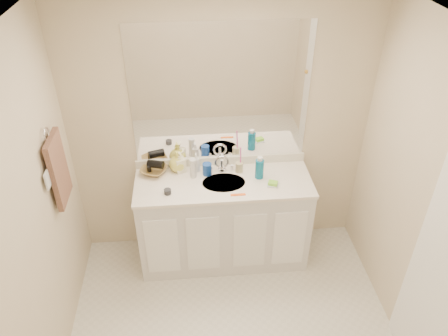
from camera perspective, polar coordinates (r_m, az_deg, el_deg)
ceiling at (r=2.11m, az=2.49°, el=15.49°), size 2.60×2.60×0.02m
wall_back at (r=3.79m, az=-0.45°, el=4.64°), size 2.60×0.02×2.40m
wall_left at (r=2.92m, az=-24.74°, el=-9.69°), size 0.02×2.60×2.40m
wall_right at (r=3.15m, az=26.20°, el=-6.52°), size 0.02×2.60×2.40m
vanity_cabinet at (r=4.02m, az=-0.07°, el=-6.96°), size 1.50×0.55×0.85m
countertop at (r=3.75m, az=-0.07°, el=-1.90°), size 1.52×0.57×0.03m
backsplash at (r=3.93m, az=-0.41°, el=0.98°), size 1.52×0.03×0.08m
sink_basin at (r=3.73m, az=-0.04°, el=-2.05°), size 0.37×0.37×0.02m
faucet at (r=3.84m, az=-0.29°, el=0.35°), size 0.02×0.02×0.11m
mirror at (r=3.62m, az=-0.47°, el=9.53°), size 1.48×0.01×1.20m
blue_mug at (r=3.79m, az=-2.22°, el=-0.14°), size 0.09×0.09×0.11m
tan_cup at (r=3.84m, az=2.01°, el=0.12°), size 0.08×0.08×0.09m
toothbrush at (r=3.78m, az=2.19°, el=1.45°), size 0.02×0.04×0.21m
mouthwash_bottle at (r=3.75m, az=4.65°, el=-0.13°), size 0.10×0.10×0.17m
soap_dish at (r=3.71m, az=6.39°, el=-2.20°), size 0.11×0.10×0.01m
green_soap at (r=3.70m, az=6.41°, el=-1.97°), size 0.09×0.08×0.03m
orange_comb at (r=3.58m, az=1.85°, el=-3.51°), size 0.12×0.03×0.01m
dark_jar at (r=3.62m, az=-7.38°, el=-3.07°), size 0.06×0.06×0.04m
extra_white_bottle at (r=3.75m, az=-4.06°, el=-0.02°), size 0.07×0.07×0.18m
soap_bottle_white at (r=3.83m, az=-3.65°, el=0.75°), size 0.08×0.08×0.18m
soap_bottle_cream at (r=3.83m, az=-5.78°, el=0.81°), size 0.11×0.11×0.19m
soap_bottle_yellow at (r=3.84m, az=-6.11°, el=0.92°), size 0.16×0.16×0.19m
wicker_basket at (r=3.87m, az=-9.14°, el=-0.30°), size 0.29×0.29×0.05m
hair_dryer at (r=3.84m, az=-8.93°, el=0.49°), size 0.15×0.11×0.07m
towel_ring at (r=3.31m, az=-22.18°, el=4.06°), size 0.01×0.11×0.11m
hand_towel at (r=3.45m, az=-20.80°, el=-0.20°), size 0.04×0.32×0.55m
switch_plate at (r=3.28m, az=-22.07°, el=-1.48°), size 0.01×0.08×0.13m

